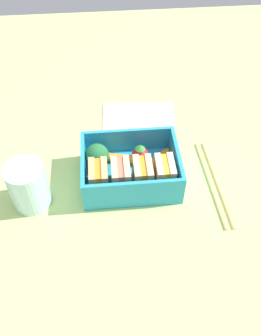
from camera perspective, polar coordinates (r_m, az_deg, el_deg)
The scene contains 14 objects.
ground_plane at distance 64.75cm, azimuth -0.00°, elevation -2.15°, with size 120.00×120.00×2.00cm, color #B3D674.
bento_tray at distance 63.51cm, azimuth -0.00°, elevation -1.24°, with size 15.90×12.11×1.20cm, color #2A99C5.
bento_rim at distance 61.26cm, azimuth -0.00°, elevation 0.53°, with size 15.90×12.11×4.73cm.
sandwich_left at distance 60.27cm, azimuth 5.21°, elevation -0.76°, with size 2.95×4.64×4.80cm.
sandwich_center_left at distance 59.86cm, azimuth 1.88°, elevation -0.99°, with size 2.95×4.64×4.80cm.
sandwich_center at distance 59.65cm, azimuth -1.49°, elevation -1.22°, with size 2.95×4.64×4.80cm.
sandwich_center_right at distance 59.64cm, azimuth -4.87°, elevation -1.45°, with size 2.95×4.64×4.80cm.
carrot_stick_left at distance 64.90cm, azimuth 4.26°, elevation 1.53°, with size 1.07×1.07×5.03cm, color orange.
strawberry_far_left at distance 63.97cm, azimuth 1.47°, elevation 2.12°, with size 2.86×2.86×3.46cm.
carrot_stick_far_left at distance 64.44cm, azimuth -1.65°, elevation 1.51°, with size 1.48×1.48×4.54cm, color orange.
broccoli_floret at distance 62.53cm, azimuth -5.12°, elevation 1.90°, with size 4.00×4.00×4.65cm.
chopstick_pair at distance 64.58cm, azimuth 12.55°, elevation -2.07°, with size 2.78×18.64×0.70cm.
drinking_glass at distance 60.01cm, azimuth -15.34°, elevation -2.62°, with size 6.09×6.09×7.99cm, color silver.
folded_napkin at distance 74.81cm, azimuth 1.24°, elevation 7.84°, with size 14.20×8.56×0.40cm, color silver.
Camera 1 is at (3.57, 40.45, 49.43)cm, focal length 40.00 mm.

